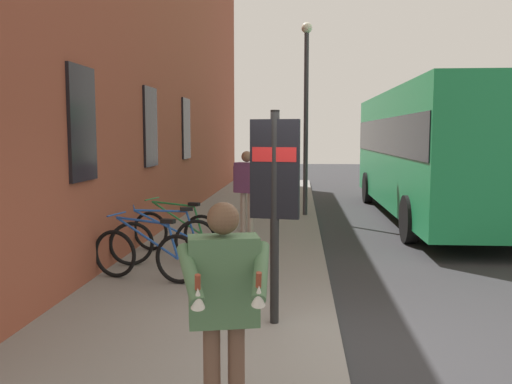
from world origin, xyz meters
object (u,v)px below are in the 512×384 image
tourist_with_hotdogs (224,295)px  street_lamp (306,102)px  city_bus (431,147)px  pedestrian_crossing_street (247,183)px  bicycle_beside_lamp (165,240)px  bicycle_under_window (176,231)px  bicycle_far_end (146,254)px  transit_info_sign (275,183)px

tourist_with_hotdogs → street_lamp: bearing=-3.5°
city_bus → pedestrian_crossing_street: city_bus is taller
bicycle_beside_lamp → bicycle_under_window: 0.85m
bicycle_far_end → bicycle_beside_lamp: 1.06m
city_bus → bicycle_under_window: bearing=132.4°
transit_info_sign → tourist_with_hotdogs: size_ratio=1.43×
bicycle_beside_lamp → city_bus: (6.03, -5.67, 1.41)m
bicycle_far_end → pedestrian_crossing_street: 4.25m
transit_info_sign → pedestrian_crossing_street: 5.79m
bicycle_beside_lamp → tourist_with_hotdogs: (-5.11, -1.70, 0.65)m
bicycle_under_window → transit_info_sign: bearing=-151.4°
transit_info_sign → street_lamp: street_lamp is taller
bicycle_far_end → bicycle_under_window: (1.91, -0.01, 0.00)m
transit_info_sign → tourist_with_hotdogs: transit_info_sign is taller
transit_info_sign → bicycle_beside_lamp: bearing=35.6°
bicycle_under_window → transit_info_sign: 4.23m
bicycle_far_end → street_lamp: (6.78, -2.38, 2.58)m
transit_info_sign → tourist_with_hotdogs: bearing=174.3°
bicycle_under_window → tourist_with_hotdogs: size_ratio=1.03×
city_bus → transit_info_sign: bearing=156.9°
bicycle_beside_lamp → transit_info_sign: transit_info_sign is taller
bicycle_far_end → tourist_with_hotdogs: (-4.05, -1.71, 0.65)m
transit_info_sign → pedestrian_crossing_street: transit_info_sign is taller
bicycle_beside_lamp → tourist_with_hotdogs: size_ratio=1.01×
bicycle_beside_lamp → street_lamp: (5.72, -2.37, 2.58)m
bicycle_under_window → street_lamp: bearing=-25.9°
bicycle_beside_lamp → city_bus: bearing=-43.2°
bicycle_under_window → street_lamp: 6.00m
bicycle_under_window → tourist_with_hotdogs: 6.23m
bicycle_beside_lamp → tourist_with_hotdogs: tourist_with_hotdogs is taller
bicycle_under_window → pedestrian_crossing_street: (2.15, -1.08, 0.69)m
city_bus → tourist_with_hotdogs: (-11.14, 3.97, -0.76)m
transit_info_sign → bicycle_far_end: bearing=49.8°
pedestrian_crossing_street → tourist_with_hotdogs: (-8.10, -0.63, -0.04)m
transit_info_sign → tourist_with_hotdogs: 2.48m
bicycle_far_end → tourist_with_hotdogs: size_ratio=1.03×
bicycle_beside_lamp → tourist_with_hotdogs: 5.42m
bicycle_under_window → street_lamp: size_ratio=0.34×
bicycle_far_end → bicycle_under_window: same height
transit_info_sign → bicycle_under_window: bearing=28.6°
bicycle_far_end → tourist_with_hotdogs: 4.44m
bicycle_beside_lamp → bicycle_under_window: (0.85, -0.00, 0.00)m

